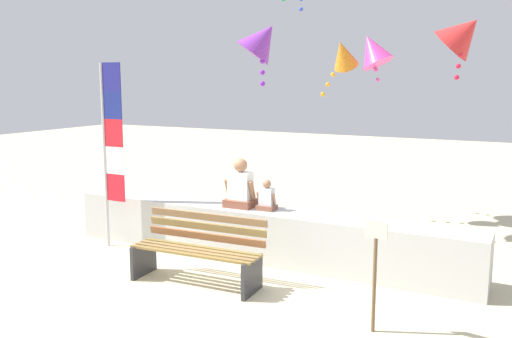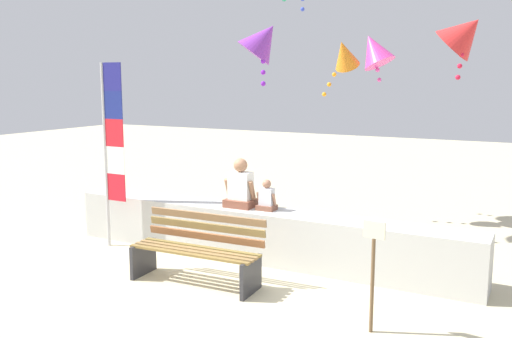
{
  "view_description": "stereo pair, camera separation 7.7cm",
  "coord_description": "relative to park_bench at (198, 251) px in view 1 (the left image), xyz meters",
  "views": [
    {
      "loc": [
        3.61,
        -5.81,
        2.63
      ],
      "look_at": [
        -0.06,
        1.25,
        1.35
      ],
      "focal_mm": 38.78,
      "sensor_mm": 36.0,
      "label": 1
    },
    {
      "loc": [
        3.68,
        -5.77,
        2.63
      ],
      "look_at": [
        -0.06,
        1.25,
        1.35
      ],
      "focal_mm": 38.78,
      "sensor_mm": 36.0,
      "label": 2
    }
  ],
  "objects": [
    {
      "name": "park_bench",
      "position": [
        0.0,
        0.0,
        0.0
      ],
      "size": [
        1.78,
        0.68,
        0.88
      ],
      "color": "olive",
      "rests_on": "ground"
    },
    {
      "name": "ground_plane",
      "position": [
        0.28,
        -0.03,
        -0.42
      ],
      "size": [
        40.0,
        40.0,
        0.0
      ],
      "primitive_type": "plane",
      "color": "beige"
    },
    {
      "name": "sign_post",
      "position": [
        2.44,
        -0.37,
        0.29
      ],
      "size": [
        0.24,
        0.05,
        1.2
      ],
      "color": "brown",
      "rests_on": "ground"
    },
    {
      "name": "kite_orange",
      "position": [
        0.61,
        3.85,
        2.66
      ],
      "size": [
        0.7,
        0.7,
        1.09
      ],
      "color": "orange"
    },
    {
      "name": "person_adult",
      "position": [
        -0.06,
        1.25,
        0.62
      ],
      "size": [
        0.48,
        0.35,
        0.74
      ],
      "color": "brown",
      "rests_on": "seawall_ledge"
    },
    {
      "name": "person_child",
      "position": [
        0.38,
        1.25,
        0.51
      ],
      "size": [
        0.3,
        0.22,
        0.45
      ],
      "color": "brown",
      "rests_on": "seawall_ledge"
    },
    {
      "name": "kite_magenta",
      "position": [
        1.05,
        4.2,
        2.76
      ],
      "size": [
        0.83,
        0.67,
        0.96
      ],
      "color": "#DB3D9E"
    },
    {
      "name": "flag_banner",
      "position": [
        -2.06,
        0.69,
        1.26
      ],
      "size": [
        0.4,
        0.05,
        2.9
      ],
      "color": "#B7B7BC",
      "rests_on": "ground"
    },
    {
      "name": "kite_purple",
      "position": [
        -0.35,
        2.54,
        2.87
      ],
      "size": [
        1.07,
        0.98,
        1.18
      ],
      "color": "purple"
    },
    {
      "name": "kite_red",
      "position": [
        2.61,
        4.01,
        2.97
      ],
      "size": [
        0.94,
        0.82,
        1.22
      ],
      "color": "red"
    },
    {
      "name": "seawall_ledge",
      "position": [
        0.28,
        1.22,
        -0.05
      ],
      "size": [
        6.36,
        0.59,
        0.75
      ],
      "primitive_type": "cube",
      "color": "#B8B9B6",
      "rests_on": "ground"
    }
  ]
}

